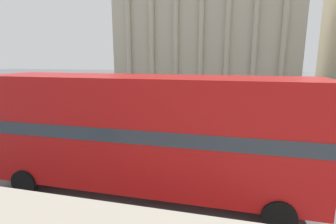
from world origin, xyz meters
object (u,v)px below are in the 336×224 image
Objects in this scene: traffic_light_near at (203,108)px; double_decker_bus at (147,131)px; plaza_building_left at (205,19)px; car_navy at (263,106)px; pedestrian_grey at (210,102)px; pedestrian_white at (159,109)px.

double_decker_bus is at bearing -104.06° from traffic_light_near.
double_decker_bus is 3.29× the size of traffic_light_near.
plaza_building_left is 7.98× the size of car_navy.
plaza_building_left is 9.65× the size of traffic_light_near.
pedestrian_grey reaches higher than car_navy.
traffic_light_near is at bearing 131.76° from pedestrian_white.
pedestrian_white is (-0.03, -31.93, -11.19)m from plaza_building_left.
double_decker_bus is 0.34× the size of plaza_building_left.
pedestrian_grey is at bearing 92.74° from traffic_light_near.
car_navy is at bearing 71.06° from double_decker_bus.
plaza_building_left is 21.02× the size of pedestrian_grey.
double_decker_bus is 2.72× the size of car_navy.
traffic_light_near is (1.36, 5.42, -0.12)m from double_decker_bus.
pedestrian_grey is (3.62, -27.42, -11.23)m from plaza_building_left.
traffic_light_near is 10.42m from pedestrian_grey.
car_navy is (4.22, 10.41, -1.58)m from traffic_light_near.
pedestrian_grey is (0.86, 15.74, -1.49)m from double_decker_bus.
car_navy is 2.55× the size of pedestrian_white.
traffic_light_near is at bearing -5.00° from pedestrian_grey.
car_navy is 4.72m from pedestrian_grey.
traffic_light_near is 7.27m from pedestrian_white.
car_navy is at bearing -144.98° from pedestrian_white.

